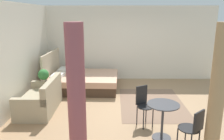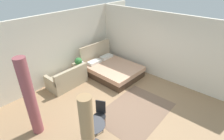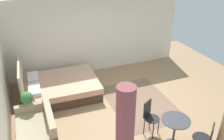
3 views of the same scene
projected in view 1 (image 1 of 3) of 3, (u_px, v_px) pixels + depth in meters
ground_plane at (135, 105)px, 6.23m from camera, size 8.33×9.35×0.02m
wall_back at (17, 56)px, 5.92m from camera, size 8.33×0.12×2.76m
wall_right at (130, 43)px, 8.47m from camera, size 0.12×6.35×2.76m
area_rug at (152, 103)px, 6.34m from camera, size 2.46×1.76×0.01m
bed at (82, 81)px, 7.55m from camera, size 1.86×2.30×1.24m
couch at (41, 100)px, 5.81m from camera, size 1.50×0.84×0.84m
nightstand at (45, 91)px, 6.62m from camera, size 0.41×0.39×0.50m
potted_plant at (44, 76)px, 6.40m from camera, size 0.31×0.31×0.43m
vase at (45, 79)px, 6.66m from camera, size 0.14×0.14×0.15m
balcony_table at (163, 115)px, 4.44m from camera, size 0.64×0.64×0.75m
cafe_chair_near_window at (143, 102)px, 5.01m from camera, size 0.49×0.49×0.90m
cafe_chair_near_couch at (193, 127)px, 3.95m from camera, size 0.55×0.55×0.85m
curtain_left at (217, 97)px, 3.58m from camera, size 0.24×0.24×2.35m
curtain_right at (76, 96)px, 3.61m from camera, size 0.30×0.30×2.35m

